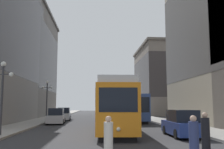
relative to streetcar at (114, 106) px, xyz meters
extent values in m
cube|color=gray|center=(-8.94, 26.62, -2.03)|extent=(3.33, 120.00, 0.15)
cube|color=gray|center=(7.43, 26.62, -2.03)|extent=(3.33, 120.00, 0.15)
cube|color=black|center=(0.00, 0.01, -1.93)|extent=(2.63, 12.13, 0.35)
cube|color=orange|center=(0.00, 0.01, -0.20)|extent=(3.05, 13.19, 3.10)
cube|color=black|center=(0.00, 0.01, 0.50)|extent=(3.06, 12.67, 1.08)
cube|color=silver|center=(0.00, 0.01, 1.57)|extent=(2.83, 12.93, 0.44)
cube|color=black|center=(-0.23, -6.52, 0.34)|extent=(2.21, 0.16, 1.40)
sphere|color=#F2EACC|center=(-0.23, -6.59, -1.30)|extent=(0.24, 0.24, 0.24)
cube|color=black|center=(3.50, 13.01, -1.93)|extent=(2.28, 10.33, 0.35)
cube|color=#334C8C|center=(3.50, 13.01, -0.20)|extent=(2.68, 11.23, 3.10)
cube|color=black|center=(3.50, 13.01, 0.34)|extent=(2.70, 10.78, 1.30)
cube|color=black|center=(3.44, 7.43, 0.11)|extent=(2.30, 0.10, 1.71)
cylinder|color=black|center=(-6.77, 7.78, -1.78)|extent=(0.21, 0.65, 0.64)
cylinder|color=black|center=(-6.89, 10.45, -1.78)|extent=(0.21, 0.65, 0.64)
cylinder|color=black|center=(-5.06, 7.86, -1.78)|extent=(0.21, 0.65, 0.64)
cylinder|color=black|center=(-5.18, 10.53, -1.78)|extent=(0.21, 0.65, 0.64)
cube|color=#B2B2B7|center=(-5.98, 9.16, -1.50)|extent=(2.00, 4.39, 0.84)
cube|color=black|center=(-5.98, 9.26, -0.68)|extent=(1.69, 2.44, 0.80)
cylinder|color=black|center=(-6.76, 15.11, -1.78)|extent=(0.21, 0.65, 0.64)
cylinder|color=black|center=(-6.90, 18.16, -1.78)|extent=(0.21, 0.65, 0.64)
cylinder|color=black|center=(-5.05, 15.20, -1.78)|extent=(0.21, 0.65, 0.64)
cylinder|color=black|center=(-5.20, 18.25, -1.78)|extent=(0.21, 0.65, 0.64)
cube|color=silver|center=(-5.98, 16.68, -1.50)|extent=(2.04, 5.01, 0.84)
cube|color=black|center=(-5.98, 16.80, -0.68)|extent=(1.71, 2.78, 0.80)
cylinder|color=black|center=(5.34, -2.15, -1.78)|extent=(0.19, 0.64, 0.64)
cylinder|color=black|center=(5.29, -4.96, -1.78)|extent=(0.19, 0.64, 0.64)
cylinder|color=black|center=(3.63, -2.12, -1.78)|extent=(0.19, 0.64, 0.64)
cylinder|color=black|center=(3.58, -4.93, -1.78)|extent=(0.19, 0.64, 0.64)
cube|color=navy|center=(4.46, -3.54, -1.50)|extent=(1.88, 4.56, 0.84)
cube|color=black|center=(4.46, -3.65, -0.68)|extent=(1.63, 2.52, 0.80)
cylinder|color=black|center=(3.67, -9.08, -1.33)|extent=(0.40, 0.40, 1.54)
sphere|color=tan|center=(3.67, -9.08, -0.44)|extent=(0.27, 0.27, 0.27)
cylinder|color=navy|center=(2.37, -10.94, -1.36)|extent=(0.39, 0.39, 1.48)
sphere|color=tan|center=(2.37, -10.94, -0.51)|extent=(0.26, 0.26, 0.26)
cylinder|color=beige|center=(-1.00, -10.44, -1.38)|extent=(0.38, 0.38, 1.44)
sphere|color=tan|center=(-1.00, -10.44, -0.54)|extent=(0.26, 0.26, 0.26)
cylinder|color=#333338|center=(-7.88, -3.14, 0.38)|extent=(0.16, 0.16, 4.65)
sphere|color=white|center=(-7.88, -3.14, 2.86)|extent=(0.36, 0.36, 0.36)
sphere|color=white|center=(-7.33, -3.14, 2.14)|extent=(0.31, 0.31, 0.31)
cube|color=#333338|center=(-7.88, -3.14, 2.14)|extent=(1.10, 0.06, 0.06)
cylinder|color=#333338|center=(-7.88, 13.44, 0.51)|extent=(0.16, 0.16, 4.92)
sphere|color=white|center=(-7.88, 13.44, 3.13)|extent=(0.36, 0.36, 0.36)
sphere|color=white|center=(-8.43, 13.44, 2.38)|extent=(0.31, 0.31, 0.31)
sphere|color=white|center=(-7.33, 13.44, 2.38)|extent=(0.31, 0.31, 0.31)
cube|color=#333338|center=(-7.88, 13.44, 2.38)|extent=(1.10, 0.06, 0.06)
cube|color=slate|center=(-18.14, 30.53, 7.92)|extent=(15.06, 19.67, 20.03)
cube|color=#383538|center=(-18.14, 30.53, 8.92)|extent=(15.10, 19.71, 12.02)
cube|color=#5F5B56|center=(-18.14, 30.53, 18.18)|extent=(15.66, 20.27, 0.50)
cube|color=slate|center=(14.58, 37.27, 5.49)|extent=(10.96, 18.35, 15.17)
cube|color=#3D3838|center=(14.58, 37.27, 6.25)|extent=(11.00, 18.39, 9.10)
cube|color=#685F56|center=(14.58, 37.27, 13.32)|extent=(11.56, 18.95, 0.50)
camera|label=1|loc=(-1.58, -21.06, 0.01)|focal=41.01mm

